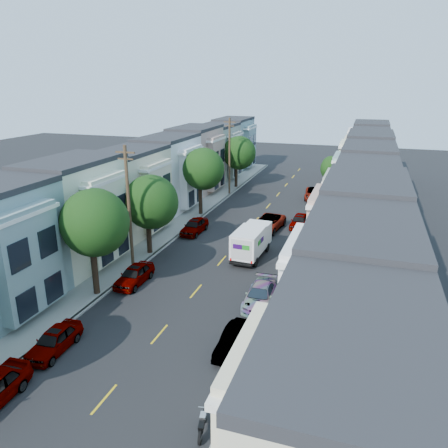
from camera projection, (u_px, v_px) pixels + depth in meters
name	position (u px, v px, depth m)	size (l,w,h in m)	color
ground	(196.00, 291.00, 32.01)	(160.00, 160.00, 0.00)	black
road_slab	(249.00, 228.00, 45.53)	(12.00, 70.00, 0.02)	black
curb_left	(195.00, 222.00, 47.31)	(0.30, 70.00, 0.15)	gray
curb_right	(308.00, 234.00, 43.71)	(0.30, 70.00, 0.15)	gray
sidewalk_left	(184.00, 221.00, 47.69)	(2.60, 70.00, 0.15)	gray
sidewalk_right	(321.00, 235.00, 43.32)	(2.60, 70.00, 0.15)	gray
centerline	(249.00, 229.00, 45.53)	(0.12, 70.00, 0.01)	gold
townhouse_row_left	(153.00, 218.00, 48.85)	(5.00, 70.00, 8.50)	#939B8D
townhouse_row_right	(360.00, 240.00, 42.22)	(5.00, 70.00, 8.50)	#939B8D
tree_b	(94.00, 223.00, 29.73)	(4.70, 4.70, 7.87)	black
tree_c	(150.00, 202.00, 37.32)	(4.70, 4.70, 7.18)	black
tree_d	(202.00, 169.00, 48.47)	(4.70, 4.70, 7.71)	black
tree_e	(238.00, 153.00, 61.30)	(4.70, 4.70, 7.37)	black
tree_far_r	(332.00, 169.00, 54.81)	(3.09, 3.09, 5.72)	black
utility_pole_near	(129.00, 209.00, 34.07)	(1.60, 0.26, 10.00)	#42301E
utility_pole_far	(229.00, 157.00, 57.51)	(1.60, 0.26, 10.00)	#42301E
fedex_truck	(251.00, 241.00, 37.82)	(2.16, 5.62, 2.70)	white
lead_sedan	(268.00, 223.00, 44.87)	(2.50, 5.41, 1.50)	black
parked_left_b	(54.00, 341.00, 24.78)	(1.59, 4.14, 1.34)	#071733
parked_left_c	(134.00, 275.00, 33.01)	(1.68, 4.38, 1.42)	#969FAC
parked_left_d	(194.00, 226.00, 43.95)	(1.74, 4.53, 1.47)	#55180E
parked_right_a	(236.00, 340.00, 24.82)	(1.41, 3.98, 1.33)	slate
parked_right_b	(260.00, 295.00, 30.01)	(1.86, 4.43, 1.33)	white
parked_right_c	(300.00, 221.00, 45.68)	(1.63, 4.25, 1.38)	black
parked_right_d	(314.00, 194.00, 56.65)	(2.33, 5.06, 1.40)	black
motorcycle	(203.00, 424.00, 19.15)	(0.26, 1.88, 0.75)	black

